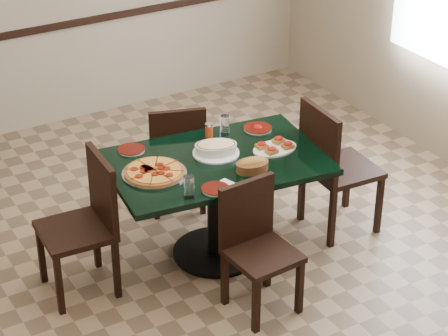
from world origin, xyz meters
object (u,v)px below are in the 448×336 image
chair_right (332,162)px  chair_left (88,217)px  main_table (216,183)px  lasagna_casserole (216,148)px  bruschetta_platter (275,147)px  chair_near (255,240)px  pepperoni_pizza (154,172)px  bread_basket (252,165)px  chair_far (176,152)px

chair_right → chair_left: size_ratio=1.05×
main_table → lasagna_casserole: (0.04, 0.07, 0.23)m
bruschetta_platter → chair_right: bearing=-8.5°
chair_near → pepperoni_pizza: (-0.38, 0.62, 0.30)m
chair_near → bread_basket: size_ratio=3.65×
chair_near → chair_left: size_ratio=0.90×
bread_basket → pepperoni_pizza: bearing=159.0°
main_table → chair_near: 0.60m
chair_left → bread_basket: chair_left is taller
pepperoni_pizza → bread_basket: bread_basket is taller
bruschetta_platter → chair_left: bearing=170.4°
chair_near → main_table: bearing=80.7°
chair_right → pepperoni_pizza: size_ratio=2.37×
main_table → pepperoni_pizza: pepperoni_pizza is taller
pepperoni_pizza → lasagna_casserole: bearing=5.0°
chair_near → bruschetta_platter: 0.76m
main_table → lasagna_casserole: bearing=66.1°
chair_left → bread_basket: bearing=74.7°
chair_far → lasagna_casserole: (-0.00, -0.59, 0.31)m
chair_right → chair_left: bearing=85.5°
chair_far → pepperoni_pizza: bearing=71.2°
chair_near → lasagna_casserole: chair_near is taller
lasagna_casserole → chair_left: bearing=-161.5°
chair_right → bread_basket: size_ratio=4.24×
chair_far → chair_left: 1.08m
main_table → chair_right: (0.86, -0.13, -0.01)m
main_table → chair_right: bearing=-1.7°
chair_left → lasagna_casserole: bearing=91.5°
lasagna_casserole → bruschetta_platter: lasagna_casserole is taller
chair_right → bruschetta_platter: 0.50m
chair_left → bread_basket: size_ratio=4.05×
chair_left → pepperoni_pizza: 0.51m
chair_near → bread_basket: 0.51m
chair_right → bruschetta_platter: bearing=86.4°
chair_left → lasagna_casserole: 0.96m
chair_left → main_table: bearing=86.9°
main_table → bruschetta_platter: bearing=-3.9°
chair_near → bruschetta_platter: (0.47, 0.51, 0.30)m
main_table → chair_right: 0.87m
chair_near → bruschetta_platter: bearing=43.6°
bread_basket → lasagna_casserole: bearing=110.5°
chair_left → chair_right: bearing=85.7°
pepperoni_pizza → bread_basket: bearing=-25.6°
lasagna_casserole → bruschetta_platter: size_ratio=1.00×
main_table → chair_left: bearing=-179.3°
chair_far → chair_left: chair_left is taller
main_table → chair_right: size_ratio=1.53×
pepperoni_pizza → lasagna_casserole: size_ratio=1.27×
chair_far → lasagna_casserole: bearing=108.3°
main_table → lasagna_casserole: 0.24m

